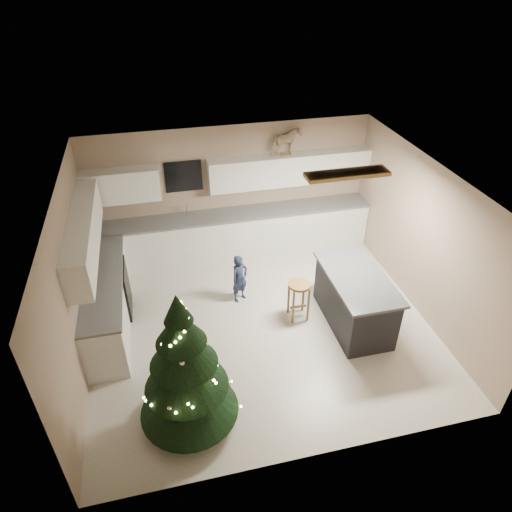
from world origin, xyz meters
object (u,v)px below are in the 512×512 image
toddler (240,279)px  bar_stool (299,292)px  rocking_horse (286,142)px  christmas_tree (185,374)px  island (354,299)px

toddler → bar_stool: bearing=-68.6°
rocking_horse → christmas_tree: bearing=126.4°
bar_stool → rocking_horse: 2.90m
island → bar_stool: size_ratio=2.39×
toddler → rocking_horse: size_ratio=1.46×
christmas_tree → toddler: bearing=63.4°
christmas_tree → toddler: (1.16, 2.32, -0.42)m
toddler → rocking_horse: 2.72m
island → christmas_tree: bearing=-155.7°
bar_stool → rocking_horse: rocking_horse is taller
bar_stool → toddler: bearing=141.3°
christmas_tree → toddler: 2.63m
rocking_horse → toddler: bearing=119.9°
island → christmas_tree: christmas_tree is taller
bar_stool → toddler: (-0.86, 0.69, -0.08)m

